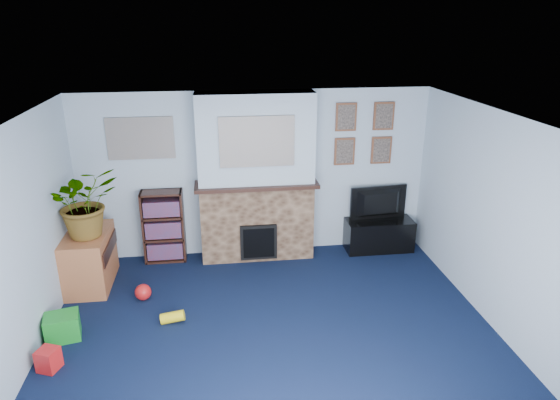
{
  "coord_description": "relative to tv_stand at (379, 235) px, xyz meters",
  "views": [
    {
      "loc": [
        -0.54,
        -4.59,
        3.35
      ],
      "look_at": [
        0.18,
        0.89,
        1.3
      ],
      "focal_mm": 32.0,
      "sensor_mm": 36.0,
      "label": 1
    }
  ],
  "objects": [
    {
      "name": "potted_plant",
      "position": [
        -4.03,
        -0.57,
        0.95
      ],
      "size": [
        1.05,
        1.01,
        0.9
      ],
      "primitive_type": "imported",
      "rotation": [
        0.0,
        0.0,
        0.52
      ],
      "color": "#26661E",
      "rests_on": "sideboard"
    },
    {
      "name": "toy_block",
      "position": [
        -4.14,
        -2.23,
        -0.12
      ],
      "size": [
        0.24,
        0.24,
        0.23
      ],
      "primitive_type": "cube",
      "rotation": [
        0.0,
        0.0,
        -0.38
      ],
      "color": "red",
      "rests_on": "ground"
    },
    {
      "name": "mantel_clock",
      "position": [
        -1.84,
        -0.03,
        1.0
      ],
      "size": [
        0.1,
        0.06,
        0.14
      ],
      "primitive_type": "cube",
      "color": "gold",
      "rests_on": "chimney_breast"
    },
    {
      "name": "collage_main",
      "position": [
        -1.84,
        -0.19,
        1.55
      ],
      "size": [
        1.0,
        0.03,
        0.68
      ],
      "primitive_type": "cube",
      "color": "gray",
      "rests_on": "chimney_breast"
    },
    {
      "name": "ceiling",
      "position": [
        -1.84,
        -2.03,
        2.17
      ],
      "size": [
        5.0,
        4.5,
        0.01
      ],
      "primitive_type": "cube",
      "color": "white",
      "rests_on": "wall_back"
    },
    {
      "name": "sideboard",
      "position": [
        -4.08,
        -0.52,
        0.12
      ],
      "size": [
        0.52,
        0.94,
        0.73
      ],
      "primitive_type": "cube",
      "color": "#AC5F37",
      "rests_on": "ground"
    },
    {
      "name": "wall_right",
      "position": [
        0.66,
        -2.03,
        0.97
      ],
      "size": [
        0.04,
        4.5,
        2.4
      ],
      "primitive_type": "cube",
      "color": "#A9BCCD",
      "rests_on": "ground"
    },
    {
      "name": "mantel_teddy",
      "position": [
        -2.37,
        -0.03,
        0.99
      ],
      "size": [
        0.14,
        0.14,
        0.14
      ],
      "primitive_type": "sphere",
      "color": "gray",
      "rests_on": "chimney_breast"
    },
    {
      "name": "television",
      "position": [
        0.0,
        0.02,
        0.5
      ],
      "size": [
        0.88,
        0.2,
        0.5
      ],
      "primitive_type": "imported",
      "rotation": [
        0.0,
        0.0,
        3.24
      ],
      "color": "black",
      "rests_on": "tv_stand"
    },
    {
      "name": "portrait_bl",
      "position": [
        -0.54,
        0.2,
        1.27
      ],
      "size": [
        0.3,
        0.03,
        0.4
      ],
      "primitive_type": "cube",
      "color": "brown",
      "rests_on": "wall_back"
    },
    {
      "name": "chimney_breast",
      "position": [
        -1.84,
        0.02,
        0.96
      ],
      "size": [
        1.72,
        0.5,
        2.4
      ],
      "color": "brown",
      "rests_on": "ground"
    },
    {
      "name": "green_crate",
      "position": [
        -4.14,
        -1.71,
        -0.09
      ],
      "size": [
        0.41,
        0.36,
        0.29
      ],
      "primitive_type": "cube",
      "rotation": [
        0.0,
        0.0,
        0.22
      ],
      "color": "#198C26",
      "rests_on": "ground"
    },
    {
      "name": "wall_left",
      "position": [
        -4.34,
        -2.03,
        0.97
      ],
      "size": [
        0.04,
        4.5,
        2.4
      ],
      "primitive_type": "cube",
      "color": "#A9BCCD",
      "rests_on": "ground"
    },
    {
      "name": "toy_tube",
      "position": [
        -2.96,
        -1.56,
        -0.16
      ],
      "size": [
        0.29,
        0.13,
        0.16
      ],
      "primitive_type": "cylinder",
      "rotation": [
        0.0,
        1.43,
        0.0
      ],
      "color": "yellow",
      "rests_on": "ground"
    },
    {
      "name": "wall_back",
      "position": [
        -1.84,
        0.22,
        0.97
      ],
      "size": [
        5.0,
        0.04,
        2.4
      ],
      "primitive_type": "cube",
      "color": "#A9BCCD",
      "rests_on": "ground"
    },
    {
      "name": "portrait_tr",
      "position": [
        0.01,
        0.2,
        1.77
      ],
      "size": [
        0.3,
        0.03,
        0.4
      ],
      "primitive_type": "cube",
      "color": "brown",
      "rests_on": "wall_back"
    },
    {
      "name": "mantel_can",
      "position": [
        -1.18,
        -0.03,
        0.99
      ],
      "size": [
        0.05,
        0.05,
        0.11
      ],
      "primitive_type": "cylinder",
      "color": "red",
      "rests_on": "chimney_breast"
    },
    {
      "name": "mantel_candle",
      "position": [
        -1.52,
        -0.03,
        1.01
      ],
      "size": [
        0.05,
        0.05,
        0.16
      ],
      "primitive_type": "cylinder",
      "color": "#B2BFC6",
      "rests_on": "chimney_breast"
    },
    {
      "name": "wall_front",
      "position": [
        -1.84,
        -4.28,
        0.97
      ],
      "size": [
        5.0,
        0.04,
        2.4
      ],
      "primitive_type": "cube",
      "color": "#A9BCCD",
      "rests_on": "ground"
    },
    {
      "name": "toy_ball",
      "position": [
        -3.36,
        -1.01,
        -0.14
      ],
      "size": [
        0.2,
        0.2,
        0.2
      ],
      "primitive_type": "sphere",
      "color": "red",
      "rests_on": "ground"
    },
    {
      "name": "portrait_br",
      "position": [
        0.01,
        0.2,
        1.27
      ],
      "size": [
        0.3,
        0.03,
        0.4
      ],
      "primitive_type": "cube",
      "color": "brown",
      "rests_on": "wall_back"
    },
    {
      "name": "portrait_tl",
      "position": [
        -0.54,
        0.2,
        1.77
      ],
      "size": [
        0.3,
        0.03,
        0.4
      ],
      "primitive_type": "cube",
      "color": "brown",
      "rests_on": "wall_back"
    },
    {
      "name": "collage_left",
      "position": [
        -3.39,
        0.21,
        1.55
      ],
      "size": [
        0.9,
        0.03,
        0.58
      ],
      "primitive_type": "cube",
      "color": "gray",
      "rests_on": "wall_back"
    },
    {
      "name": "bookshelf",
      "position": [
        -3.17,
        0.08,
        0.28
      ],
      "size": [
        0.58,
        0.28,
        1.05
      ],
      "color": "black",
      "rests_on": "ground"
    },
    {
      "name": "tv_stand",
      "position": [
        0.0,
        0.0,
        0.0
      ],
      "size": [
        1.0,
        0.42,
        0.47
      ],
      "primitive_type": "cube",
      "color": "black",
      "rests_on": "ground"
    },
    {
      "name": "floor",
      "position": [
        -1.84,
        -2.03,
        -0.23
      ],
      "size": [
        5.0,
        4.5,
        0.01
      ],
      "primitive_type": "cube",
      "color": "black",
      "rests_on": "ground"
    }
  ]
}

